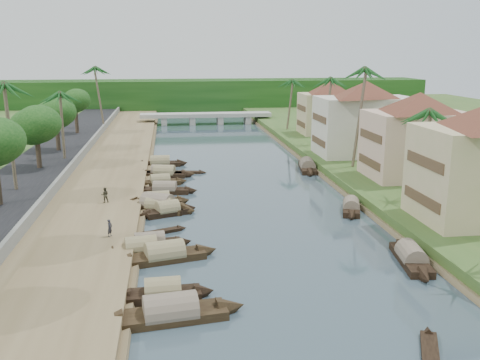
{
  "coord_description": "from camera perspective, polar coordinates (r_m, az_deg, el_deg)",
  "views": [
    {
      "loc": [
        -8.06,
        -43.08,
        15.36
      ],
      "look_at": [
        -0.7,
        11.74,
        2.0
      ],
      "focal_mm": 40.0,
      "sensor_mm": 36.0,
      "label": 1
    }
  ],
  "objects": [
    {
      "name": "palm_1",
      "position": [
        54.04,
        18.98,
        6.76
      ],
      "size": [
        3.2,
        3.2,
        10.16
      ],
      "color": "brown",
      "rests_on": "ground"
    },
    {
      "name": "canoe_0",
      "position": [
        30.47,
        19.64,
        -17.34
      ],
      "size": [
        3.44,
        6.31,
        0.86
      ],
      "rotation": [
        0.0,
        0.0,
        1.15
      ],
      "color": "black",
      "rests_on": "ground"
    },
    {
      "name": "sampan_11",
      "position": [
        67.65,
        -8.07,
        0.68
      ],
      "size": [
        7.7,
        2.95,
        2.17
      ],
      "rotation": [
        0.0,
        0.0,
        -0.18
      ],
      "color": "black",
      "rests_on": "ground"
    },
    {
      "name": "palm_8",
      "position": [
        104.47,
        -14.78,
        11.37
      ],
      "size": [
        3.2,
        3.2,
        12.55
      ],
      "color": "brown",
      "rests_on": "ground"
    },
    {
      "name": "palm_5",
      "position": [
        58.61,
        -23.72,
        9.07
      ],
      "size": [
        3.2,
        3.2,
        12.32
      ],
      "color": "brown",
      "rests_on": "ground"
    },
    {
      "name": "sampan_10",
      "position": [
        63.51,
        -8.5,
        -0.19
      ],
      "size": [
        6.7,
        2.32,
        1.87
      ],
      "rotation": [
        0.0,
        0.0,
        0.15
      ],
      "color": "black",
      "rests_on": "ground"
    },
    {
      "name": "road",
      "position": [
        66.81,
        -21.68,
        -0.07
      ],
      "size": [
        8.0,
        180.0,
        1.4
      ],
      "primitive_type": "cube",
      "color": "black",
      "rests_on": "ground"
    },
    {
      "name": "sampan_7",
      "position": [
        53.17,
        -8.59,
        -2.91
      ],
      "size": [
        7.44,
        4.32,
        2.01
      ],
      "rotation": [
        0.0,
        0.0,
        -0.4
      ],
      "color": "black",
      "rests_on": "ground"
    },
    {
      "name": "retaining_wall",
      "position": [
        65.74,
        -18.1,
        0.59
      ],
      "size": [
        0.4,
        180.0,
        1.1
      ],
      "primitive_type": "cube",
      "color": "slate",
      "rests_on": "left_bank"
    },
    {
      "name": "palm_3",
      "position": [
        83.89,
        9.19,
        10.46
      ],
      "size": [
        3.2,
        3.2,
        11.62
      ],
      "color": "brown",
      "rests_on": "ground"
    },
    {
      "name": "tree_5",
      "position": [
        97.68,
        -17.18,
        7.99
      ],
      "size": [
        4.65,
        4.65,
        7.47
      ],
      "color": "#4A382A",
      "rests_on": "ground"
    },
    {
      "name": "tree_6",
      "position": [
        79.81,
        16.2,
        6.54
      ],
      "size": [
        4.04,
        4.04,
        6.9
      ],
      "color": "#4A382A",
      "rests_on": "ground"
    },
    {
      "name": "palm_7",
      "position": [
        99.54,
        5.26,
        10.42
      ],
      "size": [
        3.2,
        3.2,
        10.51
      ],
      "color": "brown",
      "rests_on": "ground"
    },
    {
      "name": "canoe_1",
      "position": [
        47.01,
        -8.39,
        -5.51
      ],
      "size": [
        4.71,
        2.58,
        0.77
      ],
      "rotation": [
        0.0,
        0.0,
        0.4
      ],
      "color": "black",
      "rests_on": "ground"
    },
    {
      "name": "palm_6",
      "position": [
        74.2,
        -18.67,
        8.62
      ],
      "size": [
        3.2,
        3.2,
        10.19
      ],
      "color": "brown",
      "rests_on": "ground"
    },
    {
      "name": "sampan_9",
      "position": [
        59.86,
        -8.02,
        -1.02
      ],
      "size": [
        7.6,
        2.63,
        1.93
      ],
      "rotation": [
        0.0,
        0.0,
        -0.16
      ],
      "color": "black",
      "rests_on": "ground"
    },
    {
      "name": "sampan_5",
      "position": [
        51.94,
        -7.73,
        -3.27
      ],
      "size": [
        6.3,
        3.63,
        2.01
      ],
      "rotation": [
        0.0,
        0.0,
        0.37
      ],
      "color": "black",
      "rests_on": "ground"
    },
    {
      "name": "building_far",
      "position": [
        76.58,
        13.19,
        6.5
      ],
      "size": [
        15.59,
        15.59,
        10.2
      ],
      "color": "beige",
      "rests_on": "right_bank"
    },
    {
      "name": "treeline",
      "position": [
        143.75,
        -4.46,
        9.01
      ],
      "size": [
        120.0,
        14.0,
        8.0
      ],
      "color": "#11390F",
      "rests_on": "ground"
    },
    {
      "name": "tree_3",
      "position": [
        69.49,
        -20.94,
        5.43
      ],
      "size": [
        5.41,
        5.41,
        7.48
      ],
      "color": "#4A382A",
      "rests_on": "ground"
    },
    {
      "name": "bridge",
      "position": [
        116.16,
        -3.64,
        6.81
      ],
      "size": [
        28.0,
        4.0,
        2.4
      ],
      "color": "#9D9C93",
      "rests_on": "ground"
    },
    {
      "name": "sampan_13",
      "position": [
        74.13,
        -8.53,
        1.8
      ],
      "size": [
        7.82,
        1.95,
        2.15
      ],
      "rotation": [
        0.0,
        0.0,
        0.02
      ],
      "color": "black",
      "rests_on": "ground"
    },
    {
      "name": "right_bank",
      "position": [
        70.21,
        15.22,
        0.96
      ],
      "size": [
        16.0,
        180.0,
        1.2
      ],
      "primitive_type": "cube",
      "color": "#335522",
      "rests_on": "ground"
    },
    {
      "name": "person_near",
      "position": [
        44.41,
        -13.72,
        -4.99
      ],
      "size": [
        0.55,
        0.62,
        1.42
      ],
      "primitive_type": "imported",
      "rotation": [
        0.0,
        0.0,
        1.07
      ],
      "color": "#24242B",
      "rests_on": "left_bank"
    },
    {
      "name": "sampan_4",
      "position": [
        42.44,
        -10.5,
        -7.28
      ],
      "size": [
        7.22,
        2.59,
        2.04
      ],
      "rotation": [
        0.0,
        0.0,
        0.15
      ],
      "color": "black",
      "rests_on": "ground"
    },
    {
      "name": "sampan_15",
      "position": [
        53.73,
        11.77,
        -2.87
      ],
      "size": [
        3.5,
        7.04,
        1.91
      ],
      "rotation": [
        0.0,
        0.0,
        1.26
      ],
      "color": "black",
      "rests_on": "ground"
    },
    {
      "name": "sampan_8",
      "position": [
        55.37,
        -8.69,
        -2.24
      ],
      "size": [
        6.68,
        2.13,
        2.06
      ],
      "rotation": [
        0.0,
        0.0,
        0.08
      ],
      "color": "black",
      "rests_on": "ground"
    },
    {
      "name": "person_far",
      "position": [
        54.33,
        -14.22,
        -1.56
      ],
      "size": [
        0.79,
        0.65,
        1.51
      ],
      "primitive_type": "imported",
      "rotation": [
        0.0,
        0.0,
        3.25
      ],
      "color": "#353325",
      "rests_on": "left_bank"
    },
    {
      "name": "building_mid",
      "position": [
        64.26,
        18.39,
        4.63
      ],
      "size": [
        14.11,
        14.11,
        9.7
      ],
      "color": "#C8A38D",
      "rests_on": "right_bank"
    },
    {
      "name": "palm_2",
      "position": [
        67.46,
        12.6,
        11.23
      ],
      "size": [
        3.2,
        3.2,
        13.63
      ],
      "color": "brown",
      "rests_on": "ground"
    },
    {
      "name": "left_bank",
      "position": [
        65.31,
        -14.42,
        -0.1
      ],
      "size": [
        10.0,
        180.0,
        0.8
      ],
      "primitive_type": "cube",
      "color": "brown",
      "rests_on": "ground"
    },
    {
      "name": "tree_4",
      "position": [
        81.25,
        -19.04,
        6.65
      ],
      "size": [
        5.15,
        5.15,
        7.39
      ],
      "color": "#4A382A",
      "rests_on": "ground"
    },
    {
      "name": "canoe_2",
      "position": [
        69.41,
        -5.86,
        0.81
      ],
      "size": [
        5.67,
        1.79,
        0.82
      ],
      "rotation": [
        0.0,
        0.0,
        -0.18
      ],
      "color": "black",
      "rests_on": "ground"
    },
    {
      "name": "ground",
      "position": [
        46.44,
        2.8,
        -5.75
      ],
      "size": [
        220.0,
        220.0,
        0.0
      ],
      "primitive_type": "plane",
      "color": "#35464F",
      "rests_on": "ground"
    },
    {
      "name": "building_distant",
      "position": [
        95.77,
        9.51,
        7.72
      ],
      "size": [
        12.62,
        12.62,
        9.2
      ],
      "color": "tan",
      "rests_on": "right_bank"
    },
    {
      "name": "sampan_2",
      "position": [
        40.95,
        -8.01,
        -7.96
      ],
      "size": [
        8.59,
        3.65,
        2.22
      ],
      "rotation": [
        0.0,
        0.0,
        0.24
      ],
      "color": "black",
      "rests_on": "ground"
    },
    {
      "name": "sampan_3",
      "position": [
        43.48,
        -9.6,
        -6.73
      ],
      "size": [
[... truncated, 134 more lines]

